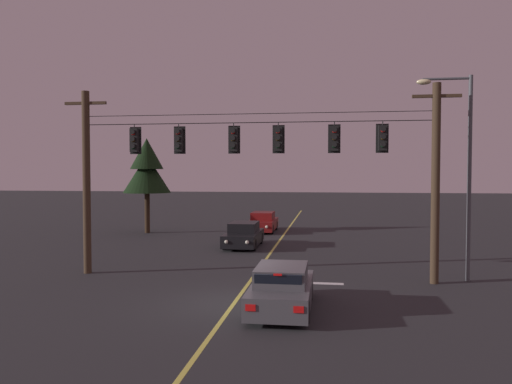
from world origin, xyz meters
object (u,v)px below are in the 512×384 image
object	(u,v)px
traffic_light_leftmost	(134,140)
traffic_light_far_right	(383,138)
traffic_light_right_inner	(278,139)
car_oncoming_trailing	(263,222)
car_oncoming_lead	(244,235)
traffic_light_centre	(233,139)
car_waiting_near_lane	(282,289)
traffic_light_left_inner	(179,140)
traffic_light_rightmost	(334,138)
street_lamp_corner	(461,158)
tree_verge_near	(147,169)

from	to	relation	value
traffic_light_leftmost	traffic_light_far_right	xyz separation A→B (m)	(9.96, 0.00, 0.00)
traffic_light_right_inner	car_oncoming_trailing	world-z (taller)	traffic_light_right_inner
traffic_light_far_right	car_oncoming_lead	world-z (taller)	traffic_light_far_right
traffic_light_centre	traffic_light_right_inner	size ratio (longest dim) A/B	1.00
car_waiting_near_lane	car_oncoming_lead	world-z (taller)	same
car_waiting_near_lane	traffic_light_right_inner	bearing A→B (deg)	97.22
traffic_light_left_inner	car_oncoming_lead	xyz separation A→B (m)	(1.25, 8.39, -4.91)
traffic_light_centre	car_waiting_near_lane	bearing A→B (deg)	-62.33
traffic_light_left_inner	car_waiting_near_lane	distance (m)	8.12
traffic_light_left_inner	traffic_light_right_inner	distance (m)	4.06
traffic_light_rightmost	car_oncoming_trailing	bearing A→B (deg)	107.03
street_lamp_corner	traffic_light_centre	bearing A→B (deg)	-175.65
street_lamp_corner	traffic_light_right_inner	bearing A→B (deg)	-174.55
traffic_light_left_inner	car_oncoming_lead	size ratio (longest dim) A/B	0.28
traffic_light_leftmost	car_oncoming_trailing	xyz separation A→B (m)	(3.25, 15.92, -4.91)
traffic_light_rightmost	car_oncoming_lead	distance (m)	10.93
tree_verge_near	car_waiting_near_lane	bearing A→B (deg)	-58.87
traffic_light_centre	traffic_light_right_inner	world-z (taller)	same
traffic_light_far_right	car_oncoming_trailing	distance (m)	17.96
traffic_light_left_inner	street_lamp_corner	world-z (taller)	street_lamp_corner
traffic_light_left_inner	traffic_light_centre	bearing A→B (deg)	0.00
traffic_light_leftmost	car_oncoming_lead	size ratio (longest dim) A/B	0.28
tree_verge_near	car_oncoming_lead	bearing A→B (deg)	-35.51
traffic_light_rightmost	traffic_light_far_right	bearing A→B (deg)	0.00
traffic_light_leftmost	traffic_light_left_inner	size ratio (longest dim) A/B	1.00
traffic_light_leftmost	traffic_light_far_right	world-z (taller)	same
traffic_light_leftmost	car_oncoming_lead	xyz separation A→B (m)	(3.13, 8.39, -4.91)
car_oncoming_trailing	traffic_light_left_inner	bearing A→B (deg)	-94.90
traffic_light_centre	street_lamp_corner	bearing A→B (deg)	4.35
traffic_light_leftmost	car_oncoming_trailing	size ratio (longest dim) A/B	0.28
traffic_light_centre	traffic_light_rightmost	xyz separation A→B (m)	(3.98, 0.00, 0.00)
car_oncoming_trailing	street_lamp_corner	world-z (taller)	street_lamp_corner
car_waiting_near_lane	tree_verge_near	bearing A→B (deg)	121.13
traffic_light_leftmost	car_oncoming_trailing	bearing A→B (deg)	78.47
traffic_light_far_right	street_lamp_corner	world-z (taller)	street_lamp_corner
car_waiting_near_lane	traffic_light_rightmost	bearing A→B (deg)	70.30
traffic_light_rightmost	tree_verge_near	world-z (taller)	tree_verge_near
traffic_light_right_inner	traffic_light_left_inner	bearing A→B (deg)	180.00
traffic_light_right_inner	car_oncoming_lead	size ratio (longest dim) A/B	0.28
traffic_light_leftmost	street_lamp_corner	world-z (taller)	street_lamp_corner
traffic_light_left_inner	street_lamp_corner	distance (m)	11.17
car_oncoming_trailing	street_lamp_corner	bearing A→B (deg)	-57.39
traffic_light_rightmost	car_oncoming_lead	size ratio (longest dim) A/B	0.28
traffic_light_right_inner	street_lamp_corner	bearing A→B (deg)	5.45
tree_verge_near	traffic_light_rightmost	bearing A→B (deg)	-47.53
traffic_light_leftmost	tree_verge_near	bearing A→B (deg)	108.35
traffic_light_left_inner	traffic_light_rightmost	distance (m)	6.24
traffic_light_centre	car_oncoming_trailing	bearing A→B (deg)	93.23
traffic_light_right_inner	car_oncoming_lead	bearing A→B (deg)	108.50
traffic_light_centre	car_oncoming_trailing	size ratio (longest dim) A/B	0.28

